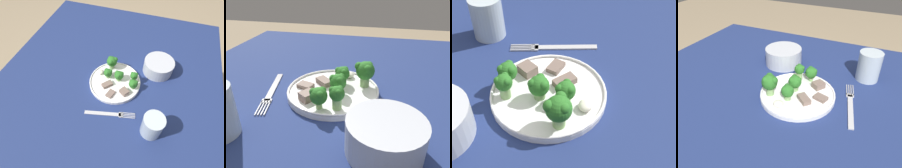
# 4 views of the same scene
# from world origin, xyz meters

# --- Properties ---
(table) EXTENTS (1.10, 1.04, 0.77)m
(table) POSITION_xyz_m (0.00, 0.00, 0.67)
(table) COLOR navy
(table) RESTS_ON ground_plane
(dinner_plate) EXTENTS (0.23, 0.23, 0.02)m
(dinner_plate) POSITION_xyz_m (0.06, 0.04, 0.78)
(dinner_plate) COLOR white
(dinner_plate) RESTS_ON table
(fork) EXTENTS (0.06, 0.21, 0.00)m
(fork) POSITION_xyz_m (0.22, 0.06, 0.78)
(fork) COLOR #B2B2B7
(fork) RESTS_ON table
(cream_bowl) EXTENTS (0.14, 0.14, 0.07)m
(cream_bowl) POSITION_xyz_m (-0.07, 0.21, 0.80)
(cream_bowl) COLOR #B7BCC6
(cream_bowl) RESTS_ON table
(drinking_glass) EXTENTS (0.08, 0.08, 0.10)m
(drinking_glass) POSITION_xyz_m (0.24, 0.24, 0.82)
(drinking_glass) COLOR #B2C1CC
(drinking_glass) RESTS_ON table
(broccoli_floret_near_rim_left) EXTENTS (0.04, 0.04, 0.05)m
(broccoli_floret_near_rim_left) POSITION_xyz_m (0.04, 0.00, 0.82)
(broccoli_floret_near_rim_left) COLOR #7FA866
(broccoli_floret_near_rim_left) RESTS_ON dinner_plate
(broccoli_floret_center_left) EXTENTS (0.05, 0.05, 0.07)m
(broccoli_floret_center_left) POSITION_xyz_m (-0.02, 0.00, 0.83)
(broccoli_floret_center_left) COLOR #7FA866
(broccoli_floret_center_left) RESTS_ON dinner_plate
(broccoli_floret_back_left) EXTENTS (0.04, 0.03, 0.06)m
(broccoli_floret_back_left) POSITION_xyz_m (0.03, 0.12, 0.82)
(broccoli_floret_back_left) COLOR #7FA866
(broccoli_floret_back_left) RESTS_ON dinner_plate
(broccoli_floret_front_left) EXTENTS (0.04, 0.04, 0.05)m
(broccoli_floret_front_left) POSITION_xyz_m (0.04, 0.05, 0.82)
(broccoli_floret_front_left) COLOR #7FA866
(broccoli_floret_front_left) RESTS_ON dinner_plate
(broccoli_floret_center_back) EXTENTS (0.04, 0.04, 0.05)m
(broccoli_floret_center_back) POSITION_xyz_m (0.07, 0.13, 0.82)
(broccoli_floret_center_back) COLOR #7FA866
(broccoli_floret_center_back) RESTS_ON dinner_plate
(meat_slice_front_slice) EXTENTS (0.04, 0.05, 0.02)m
(meat_slice_front_slice) POSITION_xyz_m (0.11, 0.10, 0.80)
(meat_slice_front_slice) COLOR #756056
(meat_slice_front_slice) RESTS_ON dinner_plate
(meat_slice_middle_slice) EXTENTS (0.05, 0.05, 0.01)m
(meat_slice_middle_slice) POSITION_xyz_m (0.09, 0.01, 0.79)
(meat_slice_middle_slice) COLOR #756056
(meat_slice_middle_slice) RESTS_ON dinner_plate
(meat_slice_rear_slice) EXTENTS (0.05, 0.04, 0.01)m
(meat_slice_rear_slice) POSITION_xyz_m (0.13, 0.04, 0.79)
(meat_slice_rear_slice) COLOR #756056
(meat_slice_rear_slice) RESTS_ON dinner_plate
(sauce_dollop) EXTENTS (0.03, 0.03, 0.02)m
(sauce_dollop) POSITION_xyz_m (0.03, -0.04, 0.79)
(sauce_dollop) COLOR silver
(sauce_dollop) RESTS_ON dinner_plate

